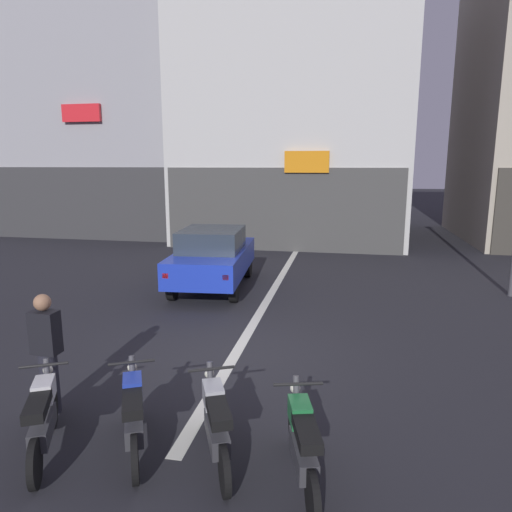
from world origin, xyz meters
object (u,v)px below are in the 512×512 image
Objects in this scene: car_blue_crossing_near at (213,256)px; motorcycle_white_row_leftmost at (43,417)px; motorcycle_blue_row_left_mid at (134,414)px; person_by_motorcycles at (47,353)px; motorcycle_green_row_right_mid at (302,443)px; motorcycle_silver_row_centre at (216,422)px.

car_blue_crossing_near reaches higher than motorcycle_white_row_leftmost.
person_by_motorcycles reaches higher than motorcycle_blue_row_left_mid.
person_by_motorcycles is (-3.47, 0.74, 0.40)m from motorcycle_green_row_right_mid.
motorcycle_blue_row_left_mid is at bearing -20.35° from person_by_motorcycles.
motorcycle_silver_row_centre is (1.00, 0.01, 0.00)m from motorcycle_blue_row_left_mid.
motorcycle_blue_row_left_mid is 0.99× the size of motorcycle_silver_row_centre.
motorcycle_silver_row_centre is 0.93× the size of person_by_motorcycles.
motorcycle_blue_row_left_mid is at bearing -179.61° from motorcycle_silver_row_centre.
car_blue_crossing_near is at bearing 87.04° from person_by_motorcycles.
motorcycle_blue_row_left_mid is at bearing -81.05° from car_blue_crossing_near.
car_blue_crossing_near is at bearing 106.50° from motorcycle_silver_row_centre.
motorcycle_white_row_leftmost and motorcycle_silver_row_centre have the same top height.
person_by_motorcycles reaches higher than motorcycle_white_row_leftmost.
motorcycle_white_row_leftmost is (0.14, -7.46, -0.43)m from car_blue_crossing_near.
car_blue_crossing_near is at bearing 98.95° from motorcycle_blue_row_left_mid.
motorcycle_white_row_leftmost is 2.01m from motorcycle_silver_row_centre.
person_by_motorcycles is at bearing -92.96° from car_blue_crossing_near.
person_by_motorcycles is at bearing 120.46° from motorcycle_white_row_leftmost.
motorcycle_blue_row_left_mid is at bearing 174.50° from motorcycle_green_row_right_mid.
motorcycle_white_row_leftmost and motorcycle_green_row_right_mid have the same top height.
person_by_motorcycles is (-1.48, 0.55, 0.40)m from motorcycle_blue_row_left_mid.
motorcycle_green_row_right_mid is at bearing -11.27° from motorcycle_silver_row_centre.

